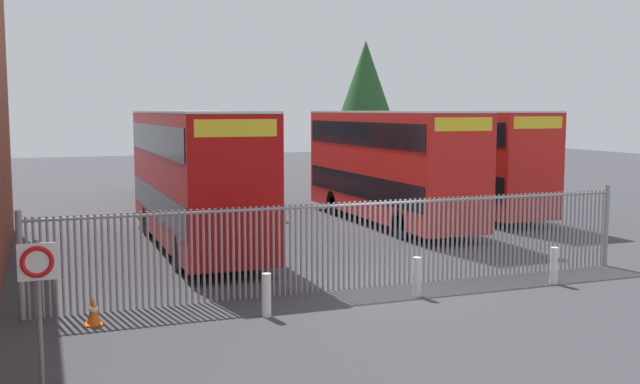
{
  "coord_description": "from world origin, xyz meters",
  "views": [
    {
      "loc": [
        -7.83,
        -16.59,
        4.44
      ],
      "look_at": [
        0.0,
        4.0,
        2.0
      ],
      "focal_mm": 41.46,
      "sensor_mm": 36.0,
      "label": 1
    }
  ],
  "objects": [
    {
      "name": "tree_tall_back",
      "position": [
        11.51,
        26.17,
        5.55
      ],
      "size": [
        4.53,
        4.53,
        8.79
      ],
      "color": "#4C3823",
      "rests_on": "ground"
    },
    {
      "name": "double_decker_bus_far_back",
      "position": [
        -0.5,
        19.28,
        2.42
      ],
      "size": [
        2.54,
        10.81,
        4.42
      ],
      "color": "red",
      "rests_on": "ground"
    },
    {
      "name": "bollard_near_right",
      "position": [
        4.41,
        -1.33,
        0.47
      ],
      "size": [
        0.2,
        0.2,
        0.95
      ],
      "primitive_type": "cylinder",
      "color": "silver",
      "rests_on": "ground"
    },
    {
      "name": "speed_limit_sign_post",
      "position": [
        -7.94,
        -4.23,
        1.78
      ],
      "size": [
        0.6,
        0.14,
        2.4
      ],
      "color": "slate",
      "rests_on": "ground"
    },
    {
      "name": "palisade_fence",
      "position": [
        -0.53,
        0.0,
        1.18
      ],
      "size": [
        15.69,
        0.14,
        2.35
      ],
      "color": "gray",
      "rests_on": "ground"
    },
    {
      "name": "bollard_near_left",
      "position": [
        -3.37,
        -1.62,
        0.47
      ],
      "size": [
        0.2,
        0.2,
        0.95
      ],
      "primitive_type": "cylinder",
      "color": "silver",
      "rests_on": "ground"
    },
    {
      "name": "double_decker_bus_near_gate",
      "position": [
        -3.21,
        6.84,
        2.42
      ],
      "size": [
        2.54,
        10.81,
        4.42
      ],
      "color": "#B70C0C",
      "rests_on": "ground"
    },
    {
      "name": "double_decker_bus_behind_fence_right",
      "position": [
        9.19,
        11.18,
        2.42
      ],
      "size": [
        2.54,
        10.81,
        4.42
      ],
      "color": "red",
      "rests_on": "ground"
    },
    {
      "name": "traffic_cone_by_gate",
      "position": [
        -6.92,
        -0.95,
        0.29
      ],
      "size": [
        0.34,
        0.34,
        0.59
      ],
      "color": "orange",
      "rests_on": "ground"
    },
    {
      "name": "double_decker_bus_behind_fence_left",
      "position": [
        4.89,
        9.3,
        2.42
      ],
      "size": [
        2.54,
        10.81,
        4.42
      ],
      "color": "red",
      "rests_on": "ground"
    },
    {
      "name": "ground_plane",
      "position": [
        0.0,
        8.0,
        0.0
      ],
      "size": [
        100.0,
        100.0,
        0.0
      ],
      "primitive_type": "plane",
      "color": "#3D3D42"
    },
    {
      "name": "bollard_center_front",
      "position": [
        0.5,
        -1.21,
        0.47
      ],
      "size": [
        0.2,
        0.2,
        0.95
      ],
      "primitive_type": "cylinder",
      "color": "silver",
      "rests_on": "ground"
    }
  ]
}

